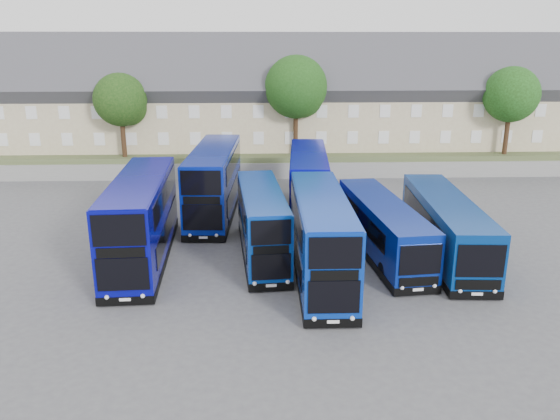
{
  "coord_description": "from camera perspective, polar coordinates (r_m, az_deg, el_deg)",
  "views": [
    {
      "loc": [
        -1.36,
        -25.64,
        12.28
      ],
      "look_at": [
        -0.16,
        6.93,
        2.2
      ],
      "focal_mm": 35.0,
      "sensor_mm": 36.0,
      "label": 1
    }
  ],
  "objects": [
    {
      "name": "tree_west",
      "position": [
        52.52,
        -16.16,
        10.81
      ],
      "size": [
        4.8,
        4.8,
        7.65
      ],
      "color": "#382314",
      "rests_on": "earth_bank"
    },
    {
      "name": "dd_rear_left",
      "position": [
        40.18,
        -6.87,
        2.85
      ],
      "size": [
        3.43,
        12.49,
        4.92
      ],
      "rotation": [
        0.0,
        0.0,
        -0.05
      ],
      "color": "#071B8D",
      "rests_on": "ground"
    },
    {
      "name": "coach_east_a",
      "position": [
        33.11,
        10.66,
        -1.98
      ],
      "size": [
        3.66,
        12.0,
        3.23
      ],
      "rotation": [
        0.0,
        0.0,
        0.1
      ],
      "color": "navy",
      "rests_on": "ground"
    },
    {
      "name": "tree_far",
      "position": [
        65.0,
        25.44,
        11.55
      ],
      "size": [
        5.44,
        5.44,
        8.67
      ],
      "color": "#382314",
      "rests_on": "earth_bank"
    },
    {
      "name": "dd_front_left",
      "position": [
        32.46,
        -14.26,
        -1.1
      ],
      "size": [
        3.39,
        12.35,
        4.86
      ],
      "rotation": [
        0.0,
        0.0,
        0.05
      ],
      "color": "#070885",
      "rests_on": "ground"
    },
    {
      "name": "dd_rear_right",
      "position": [
        40.36,
        2.96,
        2.75
      ],
      "size": [
        3.44,
        11.62,
        4.56
      ],
      "rotation": [
        0.0,
        0.0,
        -0.07
      ],
      "color": "#0A09A6",
      "rests_on": "ground"
    },
    {
      "name": "dd_front_mid",
      "position": [
        32.12,
        -1.89,
        -1.52
      ],
      "size": [
        3.19,
        10.34,
        4.04
      ],
      "rotation": [
        0.0,
        0.0,
        0.08
      ],
      "color": "#083396",
      "rests_on": "ground"
    },
    {
      "name": "dd_front_right",
      "position": [
        29.18,
        4.28,
        -3.0
      ],
      "size": [
        2.67,
        11.46,
        4.55
      ],
      "rotation": [
        0.0,
        0.0,
        -0.0
      ],
      "color": "#082FA3",
      "rests_on": "ground"
    },
    {
      "name": "terrace_row",
      "position": [
        56.41,
        5.51,
        11.32
      ],
      "size": [
        66.0,
        10.4,
        11.2
      ],
      "color": "tan",
      "rests_on": "earth_bank"
    },
    {
      "name": "retaining_wall",
      "position": [
        50.98,
        -0.53,
        4.11
      ],
      "size": [
        70.0,
        0.4,
        1.5
      ],
      "primitive_type": "cube",
      "color": "slate",
      "rests_on": "ground"
    },
    {
      "name": "coach_east_b",
      "position": [
        33.92,
        16.86,
        -1.77
      ],
      "size": [
        3.36,
        12.75,
        3.45
      ],
      "rotation": [
        0.0,
        0.0,
        -0.06
      ],
      "color": "navy",
      "rests_on": "ground"
    },
    {
      "name": "earth_bank",
      "position": [
        60.72,
        -0.8,
        6.48
      ],
      "size": [
        80.0,
        20.0,
        2.0
      ],
      "primitive_type": "cube",
      "color": "#4D5630",
      "rests_on": "ground"
    },
    {
      "name": "tree_east",
      "position": [
        56.13,
        23.09,
        10.85
      ],
      "size": [
        5.12,
        5.12,
        8.16
      ],
      "color": "#382314",
      "rests_on": "earth_bank"
    },
    {
      "name": "tree_mid",
      "position": [
        51.53,
        1.84,
        12.48
      ],
      "size": [
        5.76,
        5.76,
        9.18
      ],
      "color": "#382314",
      "rests_on": "earth_bank"
    },
    {
      "name": "ground",
      "position": [
        28.46,
        0.84,
        -8.38
      ],
      "size": [
        120.0,
        120.0,
        0.0
      ],
      "primitive_type": "plane",
      "color": "#4C4C51",
      "rests_on": "ground"
    }
  ]
}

